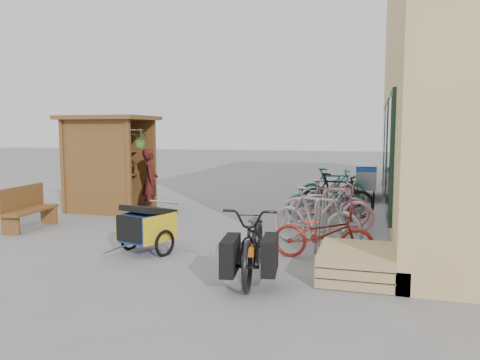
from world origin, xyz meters
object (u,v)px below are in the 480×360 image
(bike_5, at_px, (337,195))
(bike_7, at_px, (332,188))
(pallet_stack, at_px, (356,263))
(bike_2, at_px, (327,206))
(bike_1, at_px, (316,217))
(shopping_carts, at_px, (367,178))
(child_trailer, at_px, (147,225))
(person_kiosk, at_px, (150,181))
(bench, at_px, (27,207))
(bike_0, at_px, (323,234))
(cargo_bike, at_px, (254,241))
(bike_3, at_px, (330,203))
(kiosk, at_px, (106,150))
(bike_4, at_px, (325,199))
(bike_6, at_px, (333,193))

(bike_5, bearing_deg, bike_7, 15.19)
(pallet_stack, distance_m, bike_2, 3.17)
(bike_1, distance_m, bike_2, 1.38)
(pallet_stack, relative_size, bike_5, 0.69)
(shopping_carts, distance_m, child_trailer, 8.43)
(shopping_carts, height_order, bike_1, shopping_carts)
(person_kiosk, bearing_deg, shopping_carts, -74.58)
(bench, height_order, bike_0, bench)
(bike_1, bearing_deg, bike_7, 18.39)
(child_trailer, bearing_deg, cargo_bike, -4.41)
(child_trailer, distance_m, bike_7, 5.92)
(cargo_bike, bearing_deg, bike_5, 73.77)
(pallet_stack, bearing_deg, bike_3, 101.05)
(bike_5, bearing_deg, child_trailer, 151.57)
(cargo_bike, bearing_deg, bike_0, 48.03)
(pallet_stack, relative_size, shopping_carts, 0.51)
(bike_0, height_order, bike_5, bike_5)
(bench, bearing_deg, bike_5, 21.61)
(bike_1, bearing_deg, kiosk, 86.10)
(bike_1, relative_size, bike_4, 0.99)
(person_kiosk, relative_size, bike_4, 0.91)
(shopping_carts, height_order, child_trailer, shopping_carts)
(bike_2, bearing_deg, bike_4, 13.27)
(pallet_stack, xyz_separation_m, bike_2, (-0.70, 3.08, 0.29))
(bike_0, distance_m, bike_6, 4.57)
(bench, relative_size, bike_1, 0.84)
(bench, xyz_separation_m, bike_6, (5.90, 3.92, 0.00))
(child_trailer, xyz_separation_m, bike_3, (2.74, 3.02, 0.03))
(kiosk, bearing_deg, bike_0, -27.94)
(shopping_carts, relative_size, bike_3, 1.41)
(bench, bearing_deg, bike_4, 19.74)
(bike_6, bearing_deg, bench, 104.67)
(cargo_bike, height_order, person_kiosk, person_kiosk)
(person_kiosk, bearing_deg, cargo_bike, -162.70)
(child_trailer, height_order, bike_6, bike_6)
(person_kiosk, bearing_deg, bike_5, -105.72)
(kiosk, relative_size, bike_6, 1.43)
(child_trailer, xyz_separation_m, bike_7, (2.59, 5.32, 0.07))
(bench, xyz_separation_m, bike_1, (5.91, 0.22, 0.06))
(bench, bearing_deg, kiosk, 74.78)
(cargo_bike, relative_size, bike_3, 1.24)
(pallet_stack, distance_m, bench, 6.84)
(child_trailer, distance_m, bike_2, 3.78)
(shopping_carts, relative_size, child_trailer, 1.61)
(pallet_stack, distance_m, bike_7, 5.84)
(bike_7, bearing_deg, cargo_bike, 155.48)
(pallet_stack, xyz_separation_m, bike_4, (-0.86, 4.26, 0.25))
(bike_7, bearing_deg, pallet_stack, 168.59)
(bench, relative_size, shopping_carts, 0.62)
(cargo_bike, relative_size, bike_5, 1.19)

